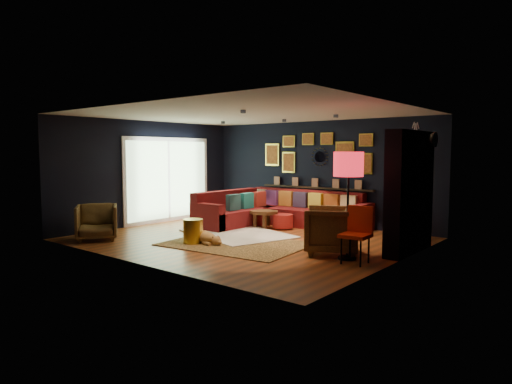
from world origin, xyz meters
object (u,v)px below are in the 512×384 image
Objects in this scene: orange_chair at (357,229)px; dog at (203,234)px; coffee_table at (263,214)px; pouf at (283,221)px; armchair_left at (97,220)px; floor_lamp at (348,168)px; sectional at (275,212)px; armchair_right at (331,228)px; gold_stool at (193,231)px.

orange_chair reaches higher than dog.
coffee_table reaches higher than pouf.
armchair_left is 0.78× the size of dog.
floor_lamp is (3.10, -1.62, 1.21)m from coffee_table.
armchair_right is at bearing -35.17° from sectional.
armchair_left is 4.82m from armchair_right.
sectional is 3.64× the size of orange_chair.
sectional is at bearing 10.54° from armchair_left.
sectional reaches higher than gold_stool.
armchair_left is 0.87× the size of orange_chair.
gold_stool is at bearing -115.71° from dog.
sectional reaches higher than armchair_left.
armchair_right is 2.61m from dog.
orange_chair is at bearing -37.62° from armchair_left.
coffee_table is at bearing 152.40° from floor_lamp.
floor_lamp reaches higher than gold_stool.
armchair_right reaches higher than sectional.
pouf reaches higher than dog.
orange_chair reaches higher than coffee_table.
sectional is at bearing 91.68° from coffee_table.
gold_stool is at bearing -97.71° from pouf.
sectional is 6.99× the size of pouf.
sectional is 3.96m from floor_lamp.
sectional is 0.49m from coffee_table.
armchair_right reaches higher than coffee_table.
coffee_table is 3.78m from orange_chair.
sectional is at bearing -152.24° from armchair_right.
dog is at bearing -174.58° from orange_chair.
pouf is 0.47× the size of dog.
armchair_left is at bearing -121.58° from pouf.
armchair_right is 1.00× the size of orange_chair.
armchair_left is at bearing -92.98° from armchair_right.
dog is at bearing -95.66° from pouf.
pouf is at bearing 82.29° from gold_stool.
orange_chair is (5.08, 1.63, 0.15)m from armchair_left.
coffee_table is 1.13× the size of armchair_left.
orange_chair is (3.36, -2.23, 0.23)m from sectional.
dog is (-0.24, -2.40, -0.01)m from pouf.
orange_chair is (2.90, -1.92, 0.36)m from pouf.
armchair_right is at bearing 27.13° from dog.
coffee_table is at bearing -88.32° from sectional.
coffee_table is at bearing 104.11° from dog.
pouf is 2.41m from dog.
coffee_table is 0.50× the size of floor_lamp.
floor_lamp reaches higher than dog.
coffee_table is 1.89× the size of pouf.
pouf is at bearing 93.09° from dog.
dog is (0.21, -2.22, -0.16)m from coffee_table.
floor_lamp reaches higher than sectional.
armchair_left is (-2.18, -3.55, 0.22)m from pouf.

